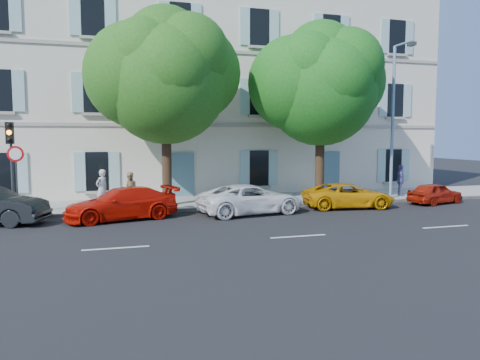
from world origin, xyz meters
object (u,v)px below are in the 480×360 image
object	(u,v)px
street_lamp	(395,112)
pedestrian_a	(102,189)
road_sign	(16,165)
tree_left	(166,82)
pedestrian_b	(129,190)
car_red_hatchback	(435,193)
traffic_light	(11,148)
car_red_coupe	(121,204)
pedestrian_c	(401,180)
car_yellow_supercar	(348,195)
tree_right	(321,90)
car_white_coupe	(251,199)

from	to	relation	value
street_lamp	pedestrian_a	size ratio (longest dim) A/B	4.50
road_sign	tree_left	bearing A→B (deg)	8.27
pedestrian_a	pedestrian_b	size ratio (longest dim) A/B	1.08
car_red_hatchback	traffic_light	distance (m)	19.88
car_red_coupe	pedestrian_b	bearing A→B (deg)	155.65
pedestrian_c	car_yellow_supercar	bearing A→B (deg)	139.90
car_red_hatchback	pedestrian_c	xyz separation A→B (m)	(-0.43, 2.26, 0.47)
car_yellow_supercar	tree_left	bearing A→B (deg)	82.52
car_red_hatchback	tree_right	distance (m)	7.77
car_red_coupe	car_yellow_supercar	size ratio (longest dim) A/B	1.06
tree_right	traffic_light	size ratio (longest dim) A/B	2.27
car_yellow_supercar	pedestrian_c	xyz separation A→B (m)	(4.47, 2.27, 0.41)
pedestrian_b	car_yellow_supercar	bearing A→B (deg)	172.99
car_red_coupe	car_red_hatchback	xyz separation A→B (m)	(15.38, 0.23, -0.12)
pedestrian_a	pedestrian_c	distance (m)	15.70
tree_left	tree_right	world-z (taller)	tree_left
tree_left	tree_right	distance (m)	7.76
car_white_coupe	road_sign	size ratio (longest dim) A/B	1.64
car_yellow_supercar	tree_left	distance (m)	10.09
traffic_light	pedestrian_b	distance (m)	5.20
car_red_hatchback	road_sign	distance (m)	19.61
street_lamp	car_yellow_supercar	bearing A→B (deg)	-157.23
car_yellow_supercar	street_lamp	distance (m)	5.44
street_lamp	tree_right	bearing A→B (deg)	170.76
pedestrian_a	tree_left	bearing A→B (deg)	137.75
car_white_coupe	traffic_light	bearing A→B (deg)	70.76
tree_left	pedestrian_c	bearing A→B (deg)	-0.03
car_red_coupe	pedestrian_b	world-z (taller)	pedestrian_b
pedestrian_b	tree_right	bearing A→B (deg)	-175.54
car_red_coupe	pedestrian_a	xyz separation A→B (m)	(-0.75, 2.50, 0.37)
street_lamp	pedestrian_b	world-z (taller)	street_lamp
road_sign	car_red_coupe	bearing A→B (deg)	-21.04
car_red_coupe	street_lamp	bearing A→B (deg)	83.17
car_red_coupe	road_sign	bearing A→B (deg)	-124.60
tree_right	road_sign	distance (m)	14.51
pedestrian_c	car_red_hatchback	bearing A→B (deg)	-146.24
car_red_hatchback	pedestrian_c	bearing A→B (deg)	-3.99
car_red_coupe	car_white_coupe	distance (m)	5.49
tree_right	road_sign	xyz separation A→B (m)	(-14.07, -0.69, -3.50)
street_lamp	car_red_hatchback	bearing A→B (deg)	-42.60
car_white_coupe	traffic_light	distance (m)	10.20
car_red_coupe	car_red_hatchback	distance (m)	15.39
road_sign	pedestrian_b	world-z (taller)	road_sign
car_red_hatchback	pedestrian_a	xyz separation A→B (m)	(-16.13, 2.27, 0.49)
road_sign	pedestrian_a	distance (m)	3.68
traffic_light	pedestrian_c	xyz separation A→B (m)	(19.25, 0.84, -1.91)
car_yellow_supercar	pedestrian_a	xyz separation A→B (m)	(-11.23, 2.28, 0.43)
car_red_hatchback	tree_left	size ratio (longest dim) A/B	0.35
car_yellow_supercar	pedestrian_c	bearing A→B (deg)	-55.16
car_red_coupe	pedestrian_b	xyz separation A→B (m)	(0.46, 2.41, 0.30)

